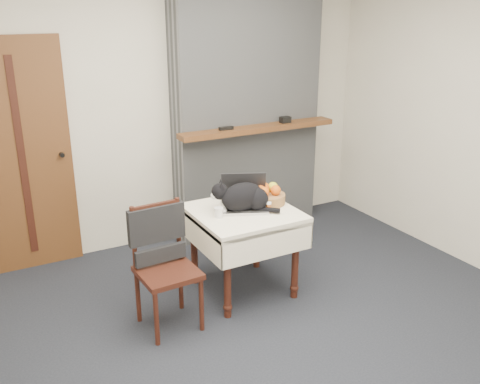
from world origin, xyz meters
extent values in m
plane|color=black|center=(0.00, 0.00, 0.00)|extent=(4.50, 4.50, 0.00)
cube|color=beige|center=(0.00, 2.00, 1.30)|extent=(4.50, 0.02, 2.60)
cube|color=brown|center=(-1.20, 1.98, 1.00)|extent=(0.82, 0.05, 2.00)
cube|color=#34140E|center=(-1.20, 1.95, 1.00)|extent=(0.06, 0.01, 1.70)
cylinder|color=black|center=(-0.88, 1.93, 1.00)|extent=(0.04, 0.06, 0.04)
cube|color=gray|center=(0.90, 1.85, 1.30)|extent=(1.50, 0.30, 2.60)
cube|color=brown|center=(0.90, 1.61, 1.10)|extent=(1.62, 0.18, 0.05)
cube|color=black|center=(0.55, 1.61, 1.14)|extent=(0.14, 0.04, 0.03)
cube|color=black|center=(1.20, 1.61, 1.16)|extent=(0.10, 0.07, 0.06)
cylinder|color=#34140E|center=(-0.07, 0.40, 0.32)|extent=(0.06, 0.06, 0.64)
sphere|color=#34140E|center=(-0.07, 0.40, 0.08)|extent=(0.07, 0.07, 0.07)
cylinder|color=#34140E|center=(0.53, 0.40, 0.32)|extent=(0.06, 0.06, 0.64)
sphere|color=#34140E|center=(0.53, 0.40, 0.08)|extent=(0.07, 0.07, 0.07)
cylinder|color=#34140E|center=(-0.07, 1.00, 0.32)|extent=(0.06, 0.06, 0.64)
sphere|color=#34140E|center=(-0.07, 1.00, 0.08)|extent=(0.07, 0.07, 0.07)
cylinder|color=#34140E|center=(0.53, 1.00, 0.32)|extent=(0.06, 0.06, 0.64)
sphere|color=#34140E|center=(0.53, 1.00, 0.08)|extent=(0.07, 0.07, 0.07)
cube|color=white|center=(0.23, 0.70, 0.67)|extent=(0.78, 0.78, 0.06)
cube|color=white|center=(0.23, 0.31, 0.56)|extent=(0.78, 0.01, 0.22)
cube|color=white|center=(0.23, 1.08, 0.56)|extent=(0.78, 0.01, 0.22)
cube|color=white|center=(-0.16, 0.70, 0.56)|extent=(0.01, 0.78, 0.22)
cube|color=white|center=(0.61, 0.70, 0.56)|extent=(0.01, 0.78, 0.22)
cube|color=#B7B7BC|center=(0.24, 0.70, 0.71)|extent=(0.43, 0.37, 0.02)
cube|color=black|center=(0.24, 0.70, 0.72)|extent=(0.34, 0.28, 0.00)
cube|color=black|center=(0.30, 0.84, 0.84)|extent=(0.35, 0.21, 0.24)
cube|color=#AAD7F9|center=(0.30, 0.83, 0.84)|extent=(0.32, 0.18, 0.22)
ellipsoid|color=black|center=(0.22, 0.70, 0.81)|extent=(0.41, 0.32, 0.23)
ellipsoid|color=black|center=(0.32, 0.66, 0.79)|extent=(0.24, 0.25, 0.18)
sphere|color=black|center=(0.06, 0.76, 0.87)|extent=(0.17, 0.17, 0.13)
ellipsoid|color=white|center=(0.02, 0.78, 0.83)|extent=(0.08, 0.08, 0.06)
ellipsoid|color=white|center=(0.09, 0.75, 0.77)|extent=(0.08, 0.09, 0.09)
cone|color=black|center=(0.05, 0.72, 0.93)|extent=(0.06, 0.06, 0.05)
cone|color=black|center=(0.08, 0.79, 0.93)|extent=(0.06, 0.06, 0.05)
cylinder|color=black|center=(0.37, 0.56, 0.73)|extent=(0.17, 0.16, 0.04)
sphere|color=white|center=(0.07, 0.71, 0.72)|extent=(0.04, 0.04, 0.04)
sphere|color=white|center=(0.10, 0.79, 0.72)|extent=(0.04, 0.04, 0.04)
cylinder|color=silver|center=(0.00, 0.66, 0.74)|extent=(0.07, 0.07, 0.08)
cylinder|color=#AC4C15|center=(0.38, 0.57, 0.73)|extent=(0.04, 0.04, 0.07)
cylinder|color=white|center=(0.38, 0.57, 0.77)|extent=(0.04, 0.04, 0.02)
cylinder|color=#9F7740|center=(0.48, 0.74, 0.74)|extent=(0.28, 0.28, 0.08)
sphere|color=orange|center=(0.42, 0.71, 0.82)|extent=(0.08, 0.08, 0.08)
sphere|color=orange|center=(0.52, 0.70, 0.82)|extent=(0.08, 0.08, 0.08)
sphere|color=orange|center=(0.48, 0.80, 0.82)|extent=(0.08, 0.08, 0.08)
sphere|color=yellow|center=(0.55, 0.78, 0.82)|extent=(0.08, 0.08, 0.08)
sphere|color=orange|center=(0.43, 0.79, 0.82)|extent=(0.08, 0.08, 0.08)
cube|color=black|center=(0.36, 0.69, 0.70)|extent=(0.14, 0.05, 0.01)
cube|color=#34140E|center=(-0.49, 0.50, 0.43)|extent=(0.42, 0.42, 0.04)
cylinder|color=#34140E|center=(-0.66, 0.32, 0.22)|extent=(0.03, 0.03, 0.43)
cylinder|color=#34140E|center=(-0.31, 0.34, 0.22)|extent=(0.03, 0.03, 0.43)
cylinder|color=#34140E|center=(-0.67, 0.66, 0.22)|extent=(0.03, 0.03, 0.43)
cylinder|color=#34140E|center=(-0.33, 0.68, 0.22)|extent=(0.03, 0.03, 0.43)
cylinder|color=#34140E|center=(-0.67, 0.66, 0.67)|extent=(0.03, 0.03, 0.48)
cylinder|color=#34140E|center=(-0.33, 0.68, 0.67)|extent=(0.03, 0.03, 0.48)
cube|color=#34140E|center=(-0.50, 0.67, 0.76)|extent=(0.35, 0.04, 0.27)
cube|color=black|center=(-0.50, 0.66, 0.75)|extent=(0.42, 0.08, 0.27)
camera|label=1|loc=(-1.66, -2.71, 2.23)|focal=40.00mm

